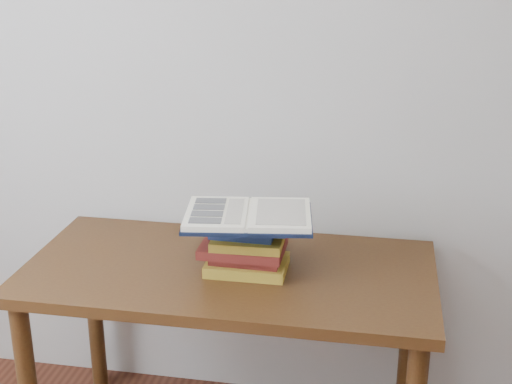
# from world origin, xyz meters

# --- Properties ---
(desk) EXTENTS (1.32, 0.66, 0.70)m
(desk) POSITION_xyz_m (0.06, 1.38, 0.61)
(desk) COLOR #422910
(desk) RESTS_ON ground
(book_stack) EXTENTS (0.28, 0.19, 0.18)m
(book_stack) POSITION_xyz_m (0.12, 1.37, 0.79)
(book_stack) COLOR olive
(book_stack) RESTS_ON desk
(open_book) EXTENTS (0.42, 0.32, 0.03)m
(open_book) POSITION_xyz_m (0.13, 1.35, 0.90)
(open_book) COLOR black
(open_book) RESTS_ON book_stack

